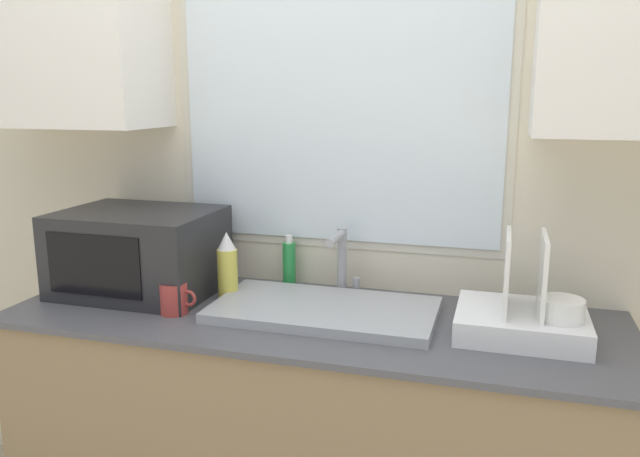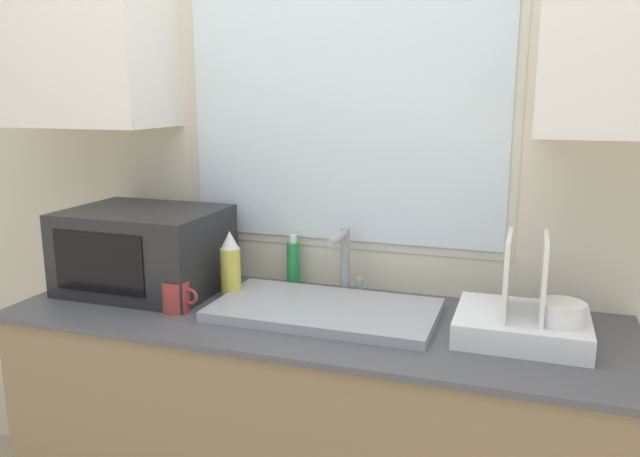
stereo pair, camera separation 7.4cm
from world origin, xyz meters
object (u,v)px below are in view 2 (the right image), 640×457
faucet (344,257)px  microwave (145,250)px  spray_bottle (231,266)px  dish_rack (526,319)px  mug_near_sink (177,296)px  soap_bottle (293,263)px

faucet → microwave: 0.69m
faucet → spray_bottle: 0.38m
dish_rack → mug_near_sink: size_ratio=2.99×
dish_rack → mug_near_sink: bearing=-173.5°
spray_bottle → mug_near_sink: spray_bottle is taller
soap_bottle → faucet: bearing=-15.2°
faucet → dish_rack: dish_rack is taller
dish_rack → mug_near_sink: 1.04m
microwave → mug_near_sink: bearing=-36.8°
dish_rack → spray_bottle: 0.94m
microwave → dish_rack: dish_rack is taller
dish_rack → soap_bottle: size_ratio=1.94×
spray_bottle → faucet: bearing=20.6°
microwave → faucet: bearing=12.2°
mug_near_sink → faucet: bearing=34.7°
mug_near_sink → soap_bottle: bearing=56.1°
microwave → spray_bottle: 0.32m
dish_rack → spray_bottle: dish_rack is taller
microwave → dish_rack: (1.25, -0.05, -0.08)m
soap_bottle → dish_rack: bearing=-17.7°
dish_rack → spray_bottle: (-0.93, 0.06, 0.05)m
faucet → mug_near_sink: size_ratio=1.92×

